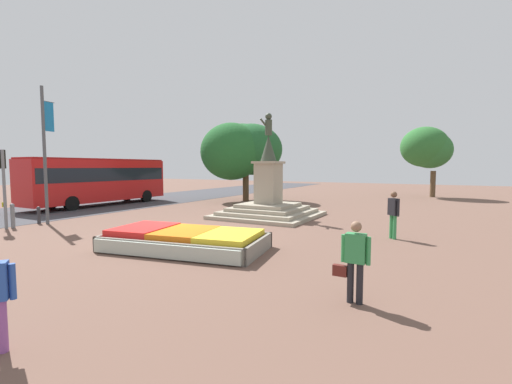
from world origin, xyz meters
The scene contains 13 objects.
ground_plane centered at (0.00, 0.00, 0.00)m, with size 94.50×94.50×0.00m, color brown.
street_asphalt_strip centered at (-11.86, 0.00, 0.01)m, with size 8.07×82.69×0.01m, color #3D3D42.
flower_planter centered at (1.67, -1.79, 0.30)m, with size 5.48×3.45×0.67m.
statue_monument centered at (0.78, 6.03, 0.87)m, with size 4.91×4.91×5.48m.
traffic_light_near_crossing centered at (-7.61, -2.58, 2.35)m, with size 0.42×0.31×3.39m.
banner_pole centered at (-7.19, -0.99, 3.35)m, with size 0.19×0.69×6.33m.
city_bus centered at (-11.92, 5.26, 1.85)m, with size 2.46×9.91×3.22m.
pedestrian_with_handbag centered at (7.47, -3.53, 0.91)m, with size 0.73×0.23×1.62m.
pedestrian_near_planter centered at (7.36, 3.25, 1.03)m, with size 0.45×0.42×1.77m.
kerb_bollard_mid_a centered at (-7.45, -2.35, 0.57)m, with size 0.18×0.18×1.08m.
kerb_bollard_mid_b centered at (-7.66, -1.15, 0.43)m, with size 0.17×0.17×0.81m.
park_tree_behind_statue centered at (-4.95, 12.85, 3.96)m, with size 5.72×6.19×6.14m.
park_tree_far_right centered at (7.59, 23.20, 4.27)m, with size 4.23×3.88×6.14m.
Camera 1 is at (8.93, -10.18, 2.67)m, focal length 24.00 mm.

